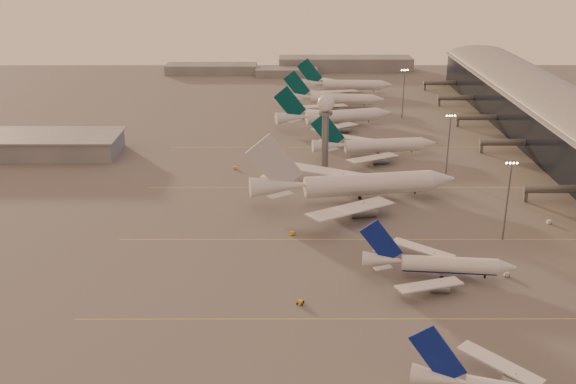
{
  "coord_description": "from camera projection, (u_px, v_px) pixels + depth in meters",
  "views": [
    {
      "loc": [
        -9.62,
        -128.54,
        84.66
      ],
      "look_at": [
        -9.34,
        70.5,
        9.36
      ],
      "focal_mm": 42.0,
      "sensor_mm": 36.0,
      "label": 1
    }
  ],
  "objects": [
    {
      "name": "gsv_tug_hangar",
      "position": [
        395.0,
        148.0,
        287.41
      ],
      "size": [
        4.64,
        4.2,
        1.14
      ],
      "color": "gold",
      "rests_on": "ground"
    },
    {
      "name": "distant_horizon",
      "position": [
        305.0,
        66.0,
        452.93
      ],
      "size": [
        165.0,
        37.5,
        9.0
      ],
      "color": "slate",
      "rests_on": "ground"
    },
    {
      "name": "gsv_catering_b",
      "position": [
        550.0,
        217.0,
        212.08
      ],
      "size": [
        5.73,
        3.23,
        4.45
      ],
      "color": "silver",
      "rests_on": "ground"
    },
    {
      "name": "radar_tower",
      "position": [
        326.0,
        117.0,
        255.03
      ],
      "size": [
        6.4,
        6.4,
        31.1
      ],
      "color": "#595C61",
      "rests_on": "ground"
    },
    {
      "name": "ground",
      "position": [
        330.0,
        343.0,
        150.2
      ],
      "size": [
        700.0,
        700.0,
        0.0
      ],
      "primitive_type": "plane",
      "color": "#5D5A5A",
      "rests_on": "ground"
    },
    {
      "name": "greentail_d",
      "position": [
        346.0,
        87.0,
        390.65
      ],
      "size": [
        55.4,
        44.69,
        20.11
      ],
      "color": "silver",
      "rests_on": "ground"
    },
    {
      "name": "hangar",
      "position": [
        22.0,
        144.0,
        279.45
      ],
      "size": [
        82.0,
        27.0,
        8.5
      ],
      "color": "slate",
      "rests_on": "ground"
    },
    {
      "name": "gsv_truck_c",
      "position": [
        294.0,
        231.0,
        204.35
      ],
      "size": [
        6.42,
        5.03,
        2.48
      ],
      "color": "gold",
      "rests_on": "ground"
    },
    {
      "name": "greentail_c",
      "position": [
        335.0,
        101.0,
        357.88
      ],
      "size": [
        53.47,
        43.04,
        19.42
      ],
      "color": "silver",
      "rests_on": "ground"
    },
    {
      "name": "mast_b",
      "position": [
        508.0,
        197.0,
        196.85
      ],
      "size": [
        3.6,
        0.56,
        25.0
      ],
      "color": "#595C61",
      "rests_on": "ground"
    },
    {
      "name": "taxiway_markings",
      "position": [
        419.0,
        238.0,
        202.61
      ],
      "size": [
        180.0,
        185.25,
        0.02
      ],
      "color": "#D6C94B",
      "rests_on": "ground"
    },
    {
      "name": "greentail_a",
      "position": [
        375.0,
        148.0,
        277.29
      ],
      "size": [
        52.96,
        42.53,
        19.28
      ],
      "color": "silver",
      "rests_on": "ground"
    },
    {
      "name": "gsv_tug_mid",
      "position": [
        300.0,
        302.0,
        165.77
      ],
      "size": [
        4.02,
        3.21,
        1.0
      ],
      "color": "gold",
      "rests_on": "ground"
    },
    {
      "name": "greentail_b",
      "position": [
        335.0,
        119.0,
        320.5
      ],
      "size": [
        57.11,
        45.55,
        21.15
      ],
      "color": "silver",
      "rests_on": "ground"
    },
    {
      "name": "mast_c",
      "position": [
        448.0,
        143.0,
        248.29
      ],
      "size": [
        3.6,
        0.56,
        25.0
      ],
      "color": "#595C61",
      "rests_on": "ground"
    },
    {
      "name": "widebody_white",
      "position": [
        355.0,
        189.0,
        229.28
      ],
      "size": [
        72.2,
        57.42,
        25.53
      ],
      "color": "silver",
      "rests_on": "ground"
    },
    {
      "name": "gsv_tug_far",
      "position": [
        370.0,
        188.0,
        242.06
      ],
      "size": [
        3.84,
        4.01,
        0.99
      ],
      "color": "gold",
      "rests_on": "ground"
    },
    {
      "name": "mast_d",
      "position": [
        404.0,
        91.0,
        332.46
      ],
      "size": [
        3.6,
        0.56,
        25.0
      ],
      "color": "#595C61",
      "rests_on": "ground"
    },
    {
      "name": "gsv_truck_d",
      "position": [
        235.0,
        166.0,
        262.93
      ],
      "size": [
        2.26,
        5.77,
        2.32
      ],
      "color": "gold",
      "rests_on": "ground"
    },
    {
      "name": "gsv_truck_b",
      "position": [
        509.0,
        272.0,
        179.14
      ],
      "size": [
        6.29,
        2.77,
        2.47
      ],
      "color": "silver",
      "rests_on": "ground"
    },
    {
      "name": "narrowbody_mid",
      "position": [
        438.0,
        267.0,
        177.77
      ],
      "size": [
        41.19,
        32.73,
        16.1
      ],
      "color": "silver",
      "rests_on": "ground"
    }
  ]
}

